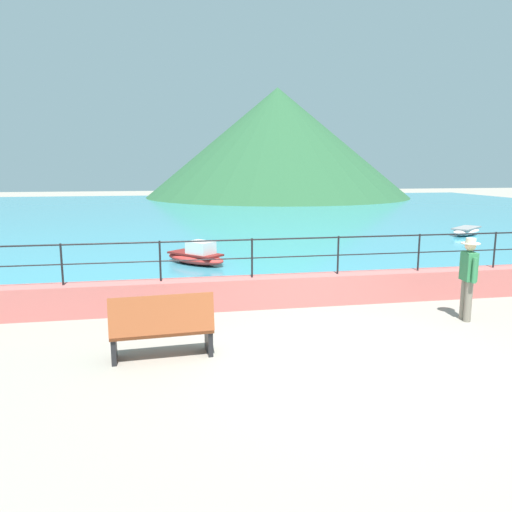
{
  "coord_description": "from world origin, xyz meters",
  "views": [
    {
      "loc": [
        -2.89,
        -7.46,
        3.18
      ],
      "look_at": [
        -0.84,
        3.7,
        1.1
      ],
      "focal_mm": 34.15,
      "sensor_mm": 36.0,
      "label": 1
    }
  ],
  "objects_px": {
    "bench_main": "(162,327)",
    "boat_1": "(196,256)",
    "person_walking": "(468,275)",
    "boat_2": "(466,231)"
  },
  "relations": [
    {
      "from": "person_walking",
      "to": "boat_1",
      "type": "distance_m",
      "value": 8.6
    },
    {
      "from": "bench_main",
      "to": "boat_2",
      "type": "relative_size",
      "value": 0.73
    },
    {
      "from": "bench_main",
      "to": "boat_1",
      "type": "distance_m",
      "value": 7.88
    },
    {
      "from": "bench_main",
      "to": "boat_1",
      "type": "bearing_deg",
      "value": 82.39
    },
    {
      "from": "bench_main",
      "to": "person_walking",
      "type": "bearing_deg",
      "value": 9.01
    },
    {
      "from": "bench_main",
      "to": "person_walking",
      "type": "height_order",
      "value": "person_walking"
    },
    {
      "from": "boat_1",
      "to": "bench_main",
      "type": "bearing_deg",
      "value": -97.61
    },
    {
      "from": "bench_main",
      "to": "person_walking",
      "type": "xyz_separation_m",
      "value": [
        6.25,
        0.99,
        0.42
      ]
    },
    {
      "from": "bench_main",
      "to": "boat_1",
      "type": "relative_size",
      "value": 0.75
    },
    {
      "from": "person_walking",
      "to": "boat_1",
      "type": "bearing_deg",
      "value": 127.36
    }
  ]
}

